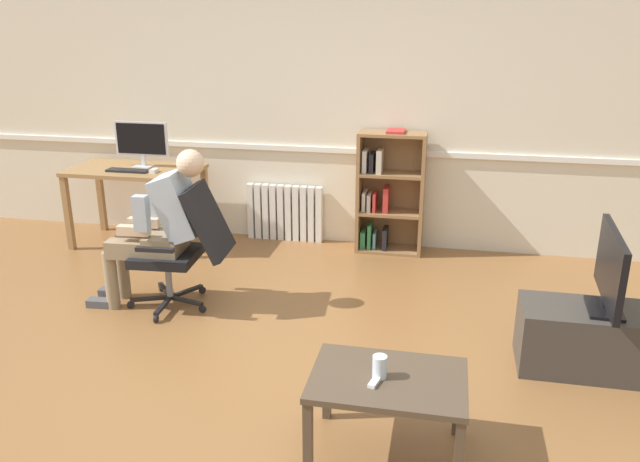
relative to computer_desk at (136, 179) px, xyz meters
The scene contains 15 objects.
ground_plane 2.96m from the computer_desk, 48.19° to the right, with size 18.00×18.00×0.00m, color brown.
back_wall 2.11m from the computer_desk, 14.57° to the left, with size 12.00×0.13×2.70m.
computer_desk is the anchor object (origin of this frame).
imac_monitor 0.37m from the computer_desk, 54.78° to the left, with size 0.53×0.14×0.43m.
keyboard 0.18m from the computer_desk, 88.75° to the right, with size 0.40×0.12×0.02m, color black.
computer_mouse 0.31m from the computer_desk, 25.16° to the right, with size 0.06×0.10×0.03m, color white.
bookshelf 2.40m from the computer_desk, ahead, with size 0.62×0.29×1.16m.
radiator 1.47m from the computer_desk, 15.93° to the left, with size 0.76×0.08×0.56m.
office_chair 1.64m from the computer_desk, 50.60° to the right, with size 0.81×0.62×0.97m.
person_seated 1.53m from the computer_desk, 56.46° to the right, with size 0.97×0.41×1.23m.
tv_stand 4.26m from the computer_desk, 22.25° to the right, with size 0.97×0.44×0.42m.
tv_screen 4.24m from the computer_desk, 22.24° to the right, with size 0.22×0.77×0.51m.
coffee_table 3.82m from the computer_desk, 44.83° to the right, with size 0.77×0.54×0.45m.
drinking_glass 3.79m from the computer_desk, 45.38° to the right, with size 0.07×0.07×0.12m, color silver.
spare_remote 3.81m from the computer_desk, 45.89° to the right, with size 0.04×0.15×0.02m, color white.
Camera 1 is at (1.00, -3.25, 2.13)m, focal length 35.42 mm.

